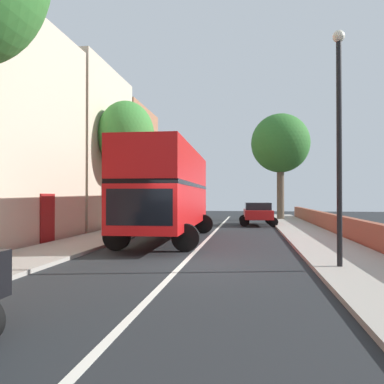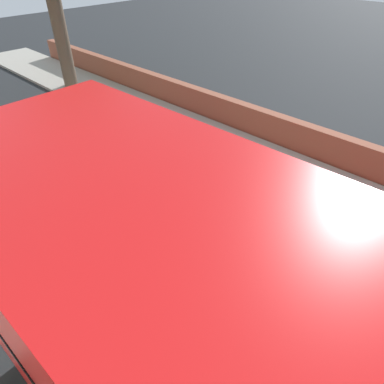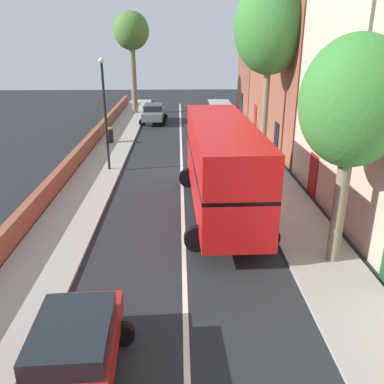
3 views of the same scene
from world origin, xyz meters
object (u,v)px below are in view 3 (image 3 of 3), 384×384
Objects in this scene: street_tree_left_0 at (270,28)px; lamppost_right at (105,106)px; double_decker_bus at (222,162)px; parked_car_grey_right_1 at (154,112)px; parked_car_red_right_0 at (73,353)px; street_tree_right_1 at (131,33)px; street_tree_left_2 at (354,104)px; parked_car_black_left_2 at (214,128)px; litter_bin_right at (110,135)px.

street_tree_left_0 is 10.58m from lamppost_right.
parked_car_grey_right_1 is (4.20, -21.16, -1.39)m from double_decker_bus.
parked_car_red_right_0 is 0.44× the size of street_tree_right_1.
double_decker_bus is at bearing 101.22° from parked_car_grey_right_1.
double_decker_bus is 10.64m from street_tree_left_0.
parked_car_grey_right_1 is 0.61× the size of street_tree_left_2.
parked_car_grey_right_1 is 8.95m from street_tree_right_1.
street_tree_right_1 reaches higher than double_decker_bus.
parked_car_black_left_2 is 0.65× the size of lamppost_right.
street_tree_left_2 is at bearing 120.91° from litter_bin_right.
street_tree_left_0 is 20.55m from street_tree_right_1.
parked_car_grey_right_1 is 0.46× the size of street_tree_right_1.
street_tree_left_2 is 6.80× the size of litter_bin_right.
street_tree_left_2 is at bearing -146.01° from parked_car_red_right_0.
parked_car_black_left_2 is at bearing -174.89° from litter_bin_right.
street_tree_right_1 reaches higher than litter_bin_right.
parked_car_red_right_0 is at bearing 66.79° from street_tree_left_0.
lamppost_right is (6.00, -6.35, 1.45)m from double_decker_bus.
street_tree_right_1 is 15.13m from litter_bin_right.
street_tree_left_0 reaches higher than double_decker_bus.
street_tree_right_1 is at bearing -92.38° from litter_bin_right.
street_tree_left_2 reaches higher than parked_car_black_left_2.
parked_car_red_right_0 is 10.36m from street_tree_left_2.
street_tree_left_0 reaches higher than street_tree_right_1.
parked_car_black_left_2 reaches higher than litter_bin_right.
parked_car_black_left_2 is at bearing 119.97° from street_tree_right_1.
parked_car_black_left_2 reaches higher than parked_car_red_right_0.
double_decker_bus is 10.65m from parked_car_red_right_0.
parked_car_red_right_0 is 23.95m from parked_car_black_left_2.
parked_car_red_right_0 is 16.39m from lamppost_right.
double_decker_bus is 27.65m from street_tree_right_1.
litter_bin_right is at bearing -82.98° from parked_car_red_right_0.
street_tree_right_1 is (2.25, -5.15, 6.96)m from parked_car_grey_right_1.
lamppost_right is (6.80, 7.39, 2.82)m from parked_car_black_left_2.
street_tree_left_0 is at bearing 121.05° from parked_car_grey_right_1.
street_tree_left_0 is at bearing -90.11° from street_tree_left_2.
double_decker_bus is 2.38× the size of parked_car_red_right_0.
lamppost_right reaches higher than parked_car_red_right_0.
street_tree_left_0 is (-2.72, 5.41, 6.97)m from parked_car_black_left_2.
double_decker_bus is 13.83m from parked_car_black_left_2.
street_tree_right_1 is (6.45, -26.31, 5.57)m from double_decker_bus.
litter_bin_right is (1.00, -6.69, -3.13)m from lamppost_right.
street_tree_left_0 is at bearing 119.02° from street_tree_right_1.
street_tree_left_0 is (-3.52, -8.33, 5.60)m from double_decker_bus.
lamppost_right is (9.52, 1.98, -4.15)m from street_tree_left_0.
double_decker_bus reaches higher than litter_bin_right.
parked_car_red_right_0 is at bearing 77.95° from parked_car_black_left_2.
parked_car_grey_right_1 is 1.11× the size of parked_car_black_left_2.
parked_car_black_left_2 is at bearing -102.05° from parked_car_red_right_0.
parked_car_black_left_2 is at bearing -93.33° from double_decker_bus.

